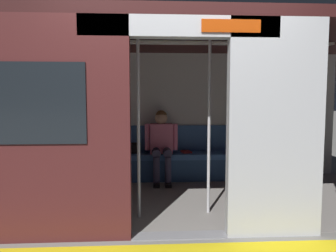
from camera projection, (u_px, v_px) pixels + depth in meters
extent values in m
plane|color=gray|center=(179.00, 236.00, 3.28)|extent=(60.00, 60.00, 0.00)
cube|color=yellow|center=(182.00, 250.00, 2.99)|extent=(8.00, 0.24, 0.01)
cube|color=silver|center=(275.00, 129.00, 3.23)|extent=(0.95, 0.12, 2.16)
cube|color=black|center=(276.00, 103.00, 3.19)|extent=(0.52, 0.02, 0.55)
cube|color=black|center=(26.00, 103.00, 3.00)|extent=(1.10, 0.02, 0.76)
cube|color=silver|center=(180.00, 27.00, 3.11)|extent=(1.90, 0.16, 0.20)
cube|color=#BF3F0C|center=(231.00, 26.00, 3.04)|extent=(0.56, 0.02, 0.12)
cube|color=#351515|center=(171.00, 36.00, 4.38)|extent=(6.40, 2.75, 0.12)
cube|color=gray|center=(170.00, 197.00, 4.57)|extent=(6.08, 2.59, 0.01)
cube|color=silver|center=(166.00, 115.00, 5.77)|extent=(6.08, 0.10, 2.16)
cube|color=#38609E|center=(166.00, 138.00, 5.74)|extent=(3.52, 0.06, 0.45)
cube|color=white|center=(171.00, 43.00, 4.39)|extent=(4.48, 0.16, 0.03)
cube|color=gray|center=(179.00, 235.00, 3.28)|extent=(0.95, 0.19, 0.01)
cube|color=#38609E|center=(167.00, 156.00, 5.55)|extent=(2.84, 0.44, 0.09)
cube|color=navy|center=(167.00, 171.00, 5.37)|extent=(2.84, 0.04, 0.36)
cube|color=pink|center=(161.00, 139.00, 5.50)|extent=(0.38, 0.22, 0.50)
sphere|color=tan|center=(161.00, 118.00, 5.47)|extent=(0.21, 0.21, 0.21)
sphere|color=brown|center=(161.00, 116.00, 5.47)|extent=(0.19, 0.19, 0.19)
cylinder|color=pink|center=(175.00, 137.00, 5.48)|extent=(0.08, 0.08, 0.44)
cylinder|color=pink|center=(147.00, 137.00, 5.45)|extent=(0.08, 0.08, 0.44)
cylinder|color=#38334C|center=(167.00, 152.00, 5.32)|extent=(0.14, 0.40, 0.14)
cylinder|color=#38334C|center=(156.00, 152.00, 5.31)|extent=(0.14, 0.40, 0.14)
cylinder|color=#38334C|center=(168.00, 170.00, 5.14)|extent=(0.10, 0.10, 0.41)
cylinder|color=#38334C|center=(156.00, 171.00, 5.13)|extent=(0.10, 0.10, 0.41)
cube|color=black|center=(168.00, 185.00, 5.11)|extent=(0.10, 0.22, 0.06)
cube|color=black|center=(157.00, 185.00, 5.10)|extent=(0.10, 0.22, 0.06)
cube|color=black|center=(132.00, 148.00, 5.52)|extent=(0.26, 0.14, 0.17)
cube|color=black|center=(132.00, 149.00, 5.45)|extent=(0.02, 0.01, 0.14)
cube|color=#B22D2D|center=(186.00, 152.00, 5.58)|extent=(0.19, 0.24, 0.03)
cylinder|color=silver|center=(138.00, 126.00, 3.71)|extent=(0.04, 0.04, 2.14)
cylinder|color=silver|center=(209.00, 125.00, 3.86)|extent=(0.04, 0.04, 2.14)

